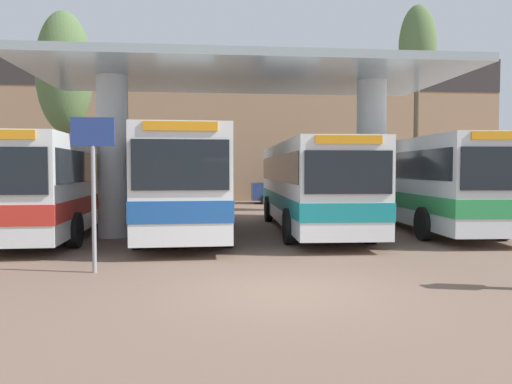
% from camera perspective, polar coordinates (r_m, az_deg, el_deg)
% --- Properties ---
extents(ground_plane, '(100.00, 100.00, 0.00)m').
position_cam_1_polar(ground_plane, '(9.24, 2.71, -11.17)').
color(ground_plane, '#755B4C').
extents(townhouse_backdrop, '(40.00, 0.58, 10.19)m').
position_cam_1_polar(townhouse_backdrop, '(35.02, -3.63, 8.72)').
color(townhouse_backdrop, '#9E7A5B').
rests_on(townhouse_backdrop, ground_plane).
extents(station_canopy, '(13.61, 6.67, 5.45)m').
position_cam_1_polar(station_canopy, '(16.77, -1.22, 10.35)').
color(station_canopy, silver).
rests_on(station_canopy, ground_plane).
extents(transit_bus_left_bay, '(2.93, 11.15, 3.16)m').
position_cam_1_polar(transit_bus_left_bay, '(18.41, -21.45, 1.06)').
color(transit_bus_left_bay, white).
rests_on(transit_bus_left_bay, ground_plane).
extents(transit_bus_center_bay, '(2.96, 10.92, 3.36)m').
position_cam_1_polar(transit_bus_center_bay, '(17.30, -8.18, 1.51)').
color(transit_bus_center_bay, white).
rests_on(transit_bus_center_bay, ground_plane).
extents(transit_bus_right_bay, '(2.96, 11.19, 3.09)m').
position_cam_1_polar(transit_bus_right_bay, '(18.15, 6.16, 1.13)').
color(transit_bus_right_bay, white).
rests_on(transit_bus_right_bay, ground_plane).
extents(transit_bus_far_right_bay, '(3.12, 11.48, 3.24)m').
position_cam_1_polar(transit_bus_far_right_bay, '(19.89, 18.31, 1.35)').
color(transit_bus_far_right_bay, silver).
rests_on(transit_bus_far_right_bay, ground_plane).
extents(info_sign_platform, '(0.90, 0.09, 3.29)m').
position_cam_1_polar(info_sign_platform, '(11.09, -18.12, 3.15)').
color(info_sign_platform, gray).
rests_on(info_sign_platform, ground_plane).
extents(poplar_tree_behind_left, '(1.87, 1.87, 10.55)m').
position_cam_1_polar(poplar_tree_behind_left, '(27.63, 17.99, 15.22)').
color(poplar_tree_behind_left, brown).
rests_on(poplar_tree_behind_left, ground_plane).
extents(poplar_tree_behind_right, '(2.76, 2.76, 10.09)m').
position_cam_1_polar(poplar_tree_behind_right, '(27.38, -21.05, 12.46)').
color(poplar_tree_behind_right, brown).
rests_on(poplar_tree_behind_right, ground_plane).
extents(parked_car_street, '(4.28, 2.20, 2.06)m').
position_cam_1_polar(parked_car_street, '(32.33, 3.24, 0.45)').
color(parked_car_street, navy).
rests_on(parked_car_street, ground_plane).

